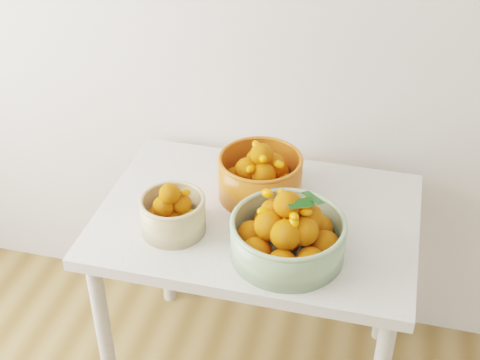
% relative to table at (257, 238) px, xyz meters
% --- Properties ---
extents(table, '(1.00, 0.70, 0.75)m').
position_rel_table_xyz_m(table, '(0.00, 0.00, 0.00)').
color(table, silver).
rests_on(table, ground).
extents(bowl_cream, '(0.25, 0.25, 0.17)m').
position_rel_table_xyz_m(bowl_cream, '(-0.23, -0.14, 0.16)').
color(bowl_cream, tan).
rests_on(bowl_cream, table).
extents(bowl_green, '(0.35, 0.35, 0.22)m').
position_rel_table_xyz_m(bowl_green, '(0.13, -0.16, 0.17)').
color(bowl_green, '#84A57A').
rests_on(bowl_green, table).
extents(bowl_orange, '(0.28, 0.28, 0.20)m').
position_rel_table_xyz_m(bowl_orange, '(-0.02, 0.10, 0.17)').
color(bowl_orange, '#C25115').
rests_on(bowl_orange, table).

